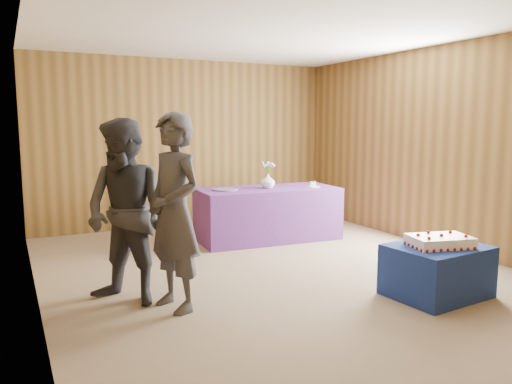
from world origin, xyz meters
TOP-DOWN VIEW (x-y plane):
  - ground at (0.00, 0.00)m, footprint 6.00×6.00m
  - room_shell at (0.00, 0.00)m, footprint 5.04×6.04m
  - cake_table at (0.99, -1.46)m, footprint 0.95×0.77m
  - serving_table at (0.66, 1.42)m, footprint 2.06×1.05m
  - sheet_cake at (0.98, -1.48)m, footprint 0.67×0.53m
  - vase at (0.65, 1.41)m, footprint 0.25×0.25m
  - flower_spray at (0.65, 1.41)m, footprint 0.20×0.21m
  - platter at (0.02, 1.48)m, footprint 0.48×0.48m
  - plate at (1.30, 1.22)m, footprint 0.22×0.22m
  - cake_slice at (1.30, 1.22)m, footprint 0.10×0.09m
  - knife at (1.32, 1.09)m, footprint 0.26×0.07m
  - guest_left at (-1.38, -0.63)m, footprint 0.60×0.74m
  - guest_right at (-1.73, -0.31)m, footprint 1.04×1.06m

SIDE VIEW (x-z plane):
  - ground at x=0.00m, z-range 0.00..0.00m
  - cake_table at x=0.99m, z-range 0.00..0.50m
  - serving_table at x=0.66m, z-range 0.00..0.75m
  - sheet_cake at x=0.98m, z-range 0.48..0.62m
  - knife at x=1.32m, z-range 0.75..0.75m
  - plate at x=1.30m, z-range 0.75..0.76m
  - platter at x=0.02m, z-range 0.75..0.77m
  - cake_slice at x=1.30m, z-range 0.75..0.85m
  - vase at x=0.65m, z-range 0.75..0.96m
  - guest_right at x=-1.73m, z-range 0.00..1.72m
  - guest_left at x=-1.38m, z-range 0.00..1.78m
  - flower_spray at x=0.65m, z-range 1.01..1.17m
  - room_shell at x=0.00m, z-range 0.44..3.16m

